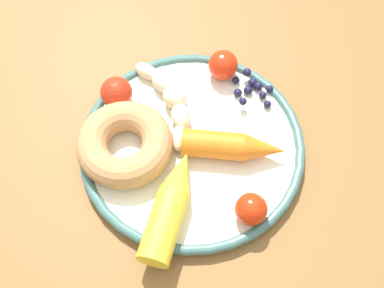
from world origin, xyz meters
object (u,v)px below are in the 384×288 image
Objects in this scene: blueberry_pile at (252,89)px; tomato_mid at (117,93)px; tomato_far at (223,65)px; tomato_near at (251,209)px; donut at (125,144)px; carrot_yellow at (171,204)px; plate at (192,145)px; carrot_orange at (233,146)px; banana at (171,99)px; dining_table at (183,145)px.

tomato_mid is at bearing -171.32° from blueberry_pile.
tomato_mid is 0.14m from tomato_far.
tomato_mid is 1.05× the size of tomato_far.
blueberry_pile is 0.17m from tomato_near.
carrot_yellow is at bearing -50.33° from donut.
tomato_mid is (-0.17, -0.03, 0.01)m from blueberry_pile.
donut is at bearing -147.26° from blueberry_pile.
plate is 0.08m from donut.
tomato_mid reaches higher than carrot_orange.
carrot_orange is 3.37× the size of tomato_near.
plate is 2.23× the size of carrot_orange.
tomato_mid is at bearing 105.36° from donut.
blueberry_pile is 1.44× the size of tomato_far.
plate is at bearing 10.60° from donut.
tomato_near is (-0.00, -0.17, 0.01)m from blueberry_pile.
banana is at bearing 118.44° from plate.
carrot_yellow and donut have the same top height.
carrot_orange reaches higher than dining_table.
tomato_mid is at bearing 173.38° from dining_table.
tomato_far is at bearing 39.56° from banana.
carrot_orange is at bearing 2.35° from donut.
tomato_far reaches higher than tomato_near.
blueberry_pile is at bearing 89.25° from tomato_near.
carrot_yellow is 0.17m from tomato_mid.
tomato_near is at bearing -57.33° from dining_table.
tomato_far reaches higher than dining_table.
dining_table is at bearing -6.62° from tomato_mid.
blueberry_pile is (0.10, 0.03, -0.01)m from banana.
banana is 3.61× the size of tomato_near.
carrot_yellow reaches higher than plate.
tomato_far is at bearing 97.72° from carrot_orange.
tomato_mid is (-0.10, 0.06, 0.02)m from plate.
carrot_orange is (0.07, -0.06, 0.11)m from dining_table.
plate is 0.11m from blueberry_pile.
donut reaches higher than carrot_orange.
tomato_near is 0.20m from tomato_far.
banana is 1.07× the size of carrot_orange.
carrot_orange is 0.10m from blueberry_pile.
tomato_near is 0.22m from tomato_mid.
tomato_mid is (-0.15, 0.07, 0.00)m from carrot_orange.
donut is at bearing -132.39° from tomato_far.
donut is (-0.13, -0.01, 0.00)m from carrot_orange.
blueberry_pile is (0.15, 0.10, -0.01)m from donut.
donut is (-0.06, -0.06, 0.11)m from dining_table.
plate is at bearing 78.06° from carrot_yellow.
carrot_yellow is at bearing -60.98° from tomato_mid.
tomato_near reaches higher than carrot_orange.
carrot_yellow is at bearing 179.98° from tomato_near.
blueberry_pile is at bearing 14.66° from banana.
tomato_mid is at bearing 150.12° from plate.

